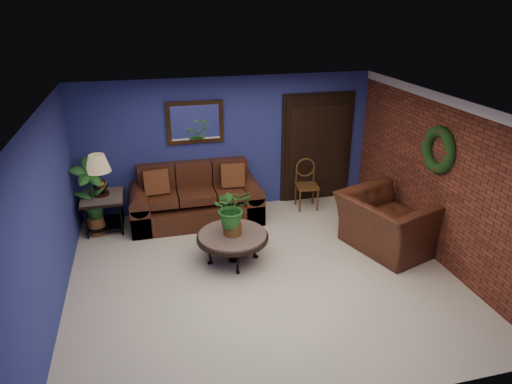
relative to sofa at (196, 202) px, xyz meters
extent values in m
plane|color=beige|center=(0.70, -2.09, -0.34)|extent=(5.50, 5.50, 0.00)
cube|color=navy|center=(0.70, 0.41, 0.91)|extent=(5.50, 0.04, 2.50)
cube|color=navy|center=(-2.05, -2.09, 0.91)|extent=(0.04, 5.00, 2.50)
cube|color=maroon|center=(3.45, -2.09, 0.91)|extent=(0.04, 5.00, 2.50)
cube|color=silver|center=(0.70, -2.09, 2.16)|extent=(5.50, 5.00, 0.02)
cube|color=white|center=(3.42, -2.09, 2.09)|extent=(0.03, 5.00, 0.14)
cube|color=#412812|center=(0.10, 0.37, 1.38)|extent=(1.02, 0.06, 0.77)
cube|color=black|center=(2.45, 0.38, 0.71)|extent=(1.44, 0.06, 2.18)
torus|color=black|center=(3.39, -2.04, 1.36)|extent=(0.16, 0.72, 0.72)
cube|color=#4C2415|center=(0.00, -0.09, -0.15)|extent=(2.32, 1.00, 0.38)
cube|color=#4C2415|center=(0.00, 0.28, 0.20)|extent=(1.98, 0.27, 0.95)
cube|color=#4C2415|center=(-0.66, -0.15, 0.20)|extent=(0.64, 0.69, 0.15)
cube|color=#4C2415|center=(0.00, -0.15, 0.20)|extent=(0.64, 0.69, 0.15)
cube|color=#4C2415|center=(0.66, -0.15, 0.20)|extent=(0.64, 0.69, 0.15)
cube|color=#4C2415|center=(-0.99, -0.09, -0.08)|extent=(0.34, 1.00, 0.53)
cube|color=#4C2415|center=(0.99, -0.09, -0.08)|extent=(0.34, 1.00, 0.53)
cube|color=#602F18|center=(-0.67, -0.11, 0.49)|extent=(0.42, 0.13, 0.42)
cube|color=#602F18|center=(0.67, -0.11, 0.49)|extent=(0.42, 0.13, 0.42)
cylinder|color=#58524D|center=(0.36, -1.60, 0.10)|extent=(1.04, 1.04, 0.05)
cylinder|color=black|center=(0.36, -1.60, 0.07)|extent=(1.10, 1.10, 0.05)
cylinder|color=black|center=(0.36, -1.60, -0.13)|extent=(0.14, 0.14, 0.42)
cube|color=#58524D|center=(-1.60, -0.04, 0.29)|extent=(0.68, 0.68, 0.05)
cube|color=black|center=(-1.60, -0.04, 0.25)|extent=(0.72, 0.72, 0.04)
cube|color=black|center=(-1.60, -0.04, -0.22)|extent=(0.61, 0.61, 0.03)
cylinder|color=black|center=(-1.88, -0.32, -0.02)|extent=(0.03, 0.03, 0.63)
cylinder|color=black|center=(-1.31, -0.32, -0.02)|extent=(0.03, 0.03, 0.63)
cylinder|color=black|center=(-1.88, 0.25, -0.02)|extent=(0.03, 0.03, 0.63)
cylinder|color=black|center=(-1.31, 0.25, -0.02)|extent=(0.03, 0.03, 0.63)
cylinder|color=#412812|center=(-1.60, -0.04, 0.34)|extent=(0.25, 0.25, 0.05)
sphere|color=#412812|center=(-1.60, -0.04, 0.47)|extent=(0.23, 0.23, 0.23)
cylinder|color=#412812|center=(-1.60, -0.04, 0.66)|extent=(0.03, 0.03, 0.29)
cone|color=tan|center=(-1.60, -0.04, 0.87)|extent=(0.42, 0.42, 0.29)
cube|color=#543518|center=(2.13, -0.04, 0.11)|extent=(0.45, 0.45, 0.04)
torus|color=#543518|center=(2.15, 0.15, 0.42)|extent=(0.38, 0.07, 0.38)
cylinder|color=#543518|center=(1.94, -0.19, -0.13)|extent=(0.03, 0.03, 0.43)
cylinder|color=#543518|center=(2.28, -0.23, -0.13)|extent=(0.03, 0.03, 0.43)
cylinder|color=#543518|center=(1.97, 0.15, -0.13)|extent=(0.03, 0.03, 0.43)
cylinder|color=#543518|center=(2.32, 0.12, -0.13)|extent=(0.03, 0.03, 0.43)
imported|color=#4C2415|center=(2.85, -1.82, 0.11)|extent=(1.59, 1.71, 0.91)
cylinder|color=brown|center=(0.36, -1.60, 0.22)|extent=(0.28, 0.28, 0.18)
imported|color=#19531B|center=(0.36, -1.60, 0.57)|extent=(0.57, 0.50, 0.62)
cylinder|color=brown|center=(3.05, -0.78, -0.24)|extent=(0.26, 0.26, 0.20)
imported|color=#19531B|center=(3.05, -0.78, 0.15)|extent=(0.39, 0.32, 0.68)
cylinder|color=brown|center=(-1.75, -0.14, -0.19)|extent=(0.34, 0.34, 0.30)
imported|color=#19531B|center=(-1.75, -0.14, 0.46)|extent=(0.68, 0.56, 1.10)
camera|label=1|loc=(-0.77, -7.61, 3.42)|focal=32.00mm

